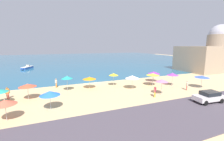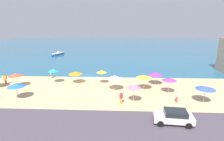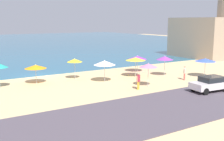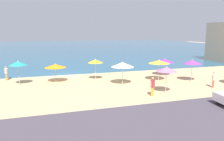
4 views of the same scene
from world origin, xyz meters
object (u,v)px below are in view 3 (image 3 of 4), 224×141
at_px(beach_umbrella_5, 75,60).
at_px(parked_car_0, 210,83).
at_px(beach_umbrella_9, 36,67).
at_px(bather_3, 185,72).
at_px(beach_umbrella_2, 165,58).
at_px(bather_0, 138,80).
at_px(beach_umbrella_13, 136,59).
at_px(beach_umbrella_3, 105,63).
at_px(beach_umbrella_12, 205,60).
at_px(beach_umbrella_10, 137,58).
at_px(beach_umbrella_0, 148,65).
at_px(harbor_fortress, 224,30).

relative_size(beach_umbrella_5, parked_car_0, 0.61).
height_order(beach_umbrella_9, bather_3, beach_umbrella_9).
relative_size(beach_umbrella_2, bather_0, 1.48).
height_order(beach_umbrella_5, beach_umbrella_13, beach_umbrella_5).
xyz_separation_m(beach_umbrella_2, beach_umbrella_3, (-8.16, 0.89, -0.08)).
bearing_deg(beach_umbrella_12, beach_umbrella_13, 148.26).
height_order(beach_umbrella_3, bather_0, beach_umbrella_3).
relative_size(beach_umbrella_10, bather_0, 1.45).
xyz_separation_m(beach_umbrella_13, bather_0, (-3.60, -5.37, -1.27)).
distance_m(beach_umbrella_5, parked_car_0, 15.23).
height_order(beach_umbrella_10, bather_3, beach_umbrella_10).
xyz_separation_m(beach_umbrella_0, beach_umbrella_5, (-4.97, 7.47, -0.01)).
relative_size(beach_umbrella_2, beach_umbrella_13, 1.03).
distance_m(beach_umbrella_5, bather_0, 8.73).
bearing_deg(beach_umbrella_2, beach_umbrella_13, 158.96).
bearing_deg(beach_umbrella_12, beach_umbrella_2, 140.08).
xyz_separation_m(beach_umbrella_13, parked_car_0, (1.78, -9.80, -1.39)).
bearing_deg(beach_umbrella_5, beach_umbrella_13, -20.62).
distance_m(beach_umbrella_2, beach_umbrella_5, 11.16).
xyz_separation_m(beach_umbrella_12, bather_0, (-10.87, -0.87, -1.13)).
height_order(beach_umbrella_9, parked_car_0, beach_umbrella_9).
distance_m(beach_umbrella_5, beach_umbrella_10, 9.26).
height_order(beach_umbrella_0, beach_umbrella_9, beach_umbrella_0).
relative_size(beach_umbrella_13, bather_0, 1.45).
bearing_deg(beach_umbrella_0, parked_car_0, -52.86).
bearing_deg(harbor_fortress, beach_umbrella_3, -164.43).
relative_size(beach_umbrella_2, parked_car_0, 0.62).
distance_m(beach_umbrella_9, parked_car_0, 18.33).
xyz_separation_m(beach_umbrella_3, beach_umbrella_9, (-6.86, 3.22, -0.30)).
height_order(beach_umbrella_13, harbor_fortress, harbor_fortress).
xyz_separation_m(beach_umbrella_9, harbor_fortress, (39.56, 5.89, 3.04)).
distance_m(beach_umbrella_3, beach_umbrella_9, 7.59).
distance_m(bather_3, parked_car_0, 5.66).
relative_size(beach_umbrella_5, beach_umbrella_9, 1.06).
height_order(beach_umbrella_2, bather_3, beach_umbrella_2).
distance_m(beach_umbrella_3, beach_umbrella_5, 3.81).
height_order(beach_umbrella_3, beach_umbrella_12, beach_umbrella_3).
relative_size(beach_umbrella_5, bather_3, 1.50).
bearing_deg(bather_0, beach_umbrella_0, 17.01).
bearing_deg(beach_umbrella_12, beach_umbrella_9, 158.87).
xyz_separation_m(beach_umbrella_2, harbor_fortress, (24.53, 10.00, 2.67)).
bearing_deg(beach_umbrella_2, harbor_fortress, 22.18).
height_order(beach_umbrella_3, beach_umbrella_10, beach_umbrella_3).
bearing_deg(bather_0, beach_umbrella_5, 112.62).
bearing_deg(parked_car_0, beach_umbrella_5, 125.06).
xyz_separation_m(beach_umbrella_3, parked_car_0, (6.43, -9.35, -1.34)).
relative_size(beach_umbrella_9, beach_umbrella_10, 0.95).
distance_m(beach_umbrella_10, beach_umbrella_13, 3.59).
xyz_separation_m(beach_umbrella_3, beach_umbrella_10, (6.98, 3.17, -0.24)).
relative_size(beach_umbrella_0, beach_umbrella_13, 1.02).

